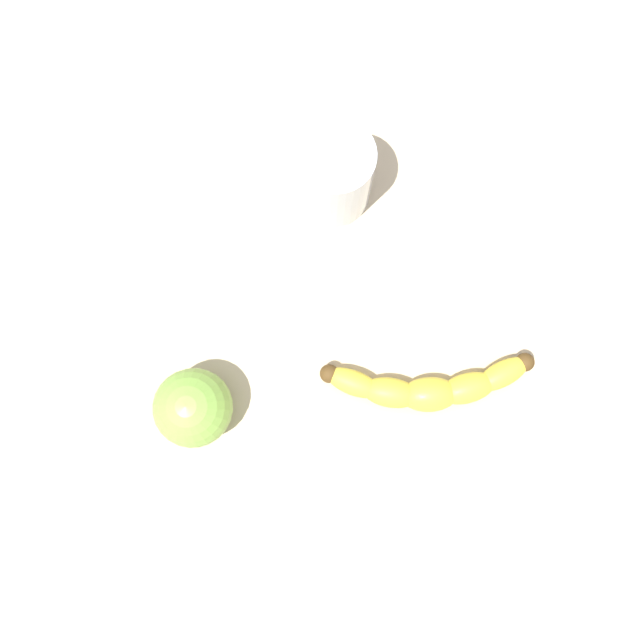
% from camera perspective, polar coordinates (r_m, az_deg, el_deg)
% --- Properties ---
extents(wooden_tabletop, '(1.20, 1.20, 0.03)m').
position_cam_1_polar(wooden_tabletop, '(0.75, 5.67, -0.81)').
color(wooden_tabletop, '#C7AF8C').
rests_on(wooden_tabletop, ground).
extents(banana, '(0.11, 0.21, 0.04)m').
position_cam_1_polar(banana, '(0.71, 9.19, -5.62)').
color(banana, yellow).
rests_on(banana, wooden_tabletop).
extents(smoothie_glass, '(0.08, 0.08, 0.11)m').
position_cam_1_polar(smoothie_glass, '(0.72, 1.28, 12.02)').
color(smoothie_glass, silver).
rests_on(smoothie_glass, wooden_tabletop).
extents(green_apple_fruit, '(0.08, 0.08, 0.08)m').
position_cam_1_polar(green_apple_fruit, '(0.69, -10.68, -7.31)').
color(green_apple_fruit, '#84B747').
rests_on(green_apple_fruit, wooden_tabletop).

